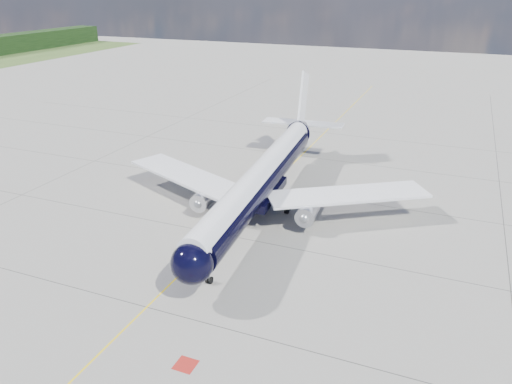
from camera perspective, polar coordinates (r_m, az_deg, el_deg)
ground at (r=74.09m, az=2.80°, el=1.82°), size 320.00×320.00×0.00m
taxiway_centerline at (r=69.73m, az=1.41°, el=0.47°), size 0.16×160.00×0.01m
red_marking at (r=40.03m, az=-8.05°, el=-18.96°), size 1.60×1.60×0.01m
main_airliner at (r=61.64m, az=0.86°, el=1.77°), size 40.00×48.84×14.10m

